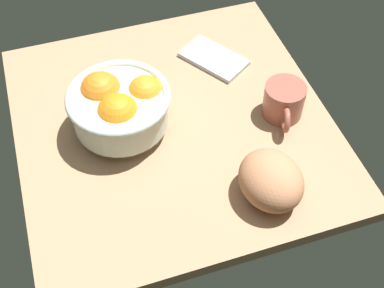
# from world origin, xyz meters

# --- Properties ---
(ground_plane) EXTENTS (0.68, 0.65, 0.03)m
(ground_plane) POSITION_xyz_m (0.00, 0.00, -0.01)
(ground_plane) COLOR #A57D5B
(fruit_bowl) EXTENTS (0.21, 0.21, 0.12)m
(fruit_bowl) POSITION_xyz_m (-0.01, -0.11, 0.07)
(fruit_bowl) COLOR silver
(fruit_bowl) RESTS_ON ground
(bread_loaf) EXTENTS (0.15, 0.13, 0.09)m
(bread_loaf) POSITION_xyz_m (0.23, 0.12, 0.05)
(bread_loaf) COLOR tan
(bread_loaf) RESTS_ON ground
(napkin_folded) EXTENTS (0.17, 0.15, 0.01)m
(napkin_folded) POSITION_xyz_m (-0.16, 0.15, 0.01)
(napkin_folded) COLOR silver
(napkin_folded) RESTS_ON ground
(mug) EXTENTS (0.12, 0.09, 0.08)m
(mug) POSITION_xyz_m (0.05, 0.23, 0.04)
(mug) COLOR #9A5344
(mug) RESTS_ON ground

